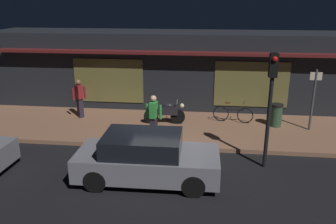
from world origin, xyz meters
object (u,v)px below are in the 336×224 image
Objects in this scene: motorcycle at (165,112)px; person_bystander at (154,117)px; bicycle_parked at (233,114)px; person_photographer at (79,98)px; sign_post at (313,96)px; trash_bin at (276,115)px; traffic_light_pole at (271,91)px; parked_car_far at (146,158)px.

motorcycle is 1.02× the size of person_bystander.
person_bystander is (-2.98, -2.23, 0.52)m from bicycle_parked.
sign_post is (9.49, -0.46, 0.48)m from person_photographer.
traffic_light_pole reaches higher than trash_bin.
person_bystander is 5.09m from trash_bin.
sign_post is (2.95, -0.57, 1.00)m from bicycle_parked.
traffic_light_pole is at bearing -124.54° from sign_post.
sign_post reaches higher than bicycle_parked.
person_photographer is 0.41× the size of parked_car_far.
person_photographer is 1.80× the size of trash_bin.
bicycle_parked is (2.78, 0.49, -0.14)m from motorcycle.
traffic_light_pole is at bearing -78.24° from bicycle_parked.
person_bystander is 0.70× the size of sign_post.
trash_bin is 4.01m from traffic_light_pole.
parked_car_far is at bearing -160.88° from traffic_light_pole.
bicycle_parked is at bearing 60.72° from parked_car_far.
motorcycle is 4.49m from trash_bin.
person_bystander is 1.80× the size of trash_bin.
trash_bin is 6.47m from parked_car_far.
motorcycle is 1.79m from person_bystander.
bicycle_parked is 0.46× the size of traffic_light_pole.
sign_post is (5.73, -0.07, 0.86)m from motorcycle.
person_photographer is at bearing 127.70° from parked_car_far.
person_photographer is at bearing 178.68° from trash_bin.
traffic_light_pole is (0.78, -3.73, 1.97)m from bicycle_parked.
sign_post is 0.58× the size of parked_car_far.
sign_post reaches higher than trash_bin.
trash_bin is at bearing 46.10° from parked_car_far.
person_photographer is (-3.76, 0.38, 0.38)m from motorcycle.
person_bystander reaches higher than trash_bin.
motorcycle reaches higher than bicycle_parked.
sign_post reaches higher than person_photographer.
trash_bin is at bearing 167.98° from sign_post.
motorcycle is 1.02× the size of person_photographer.
parked_car_far reaches higher than trash_bin.
person_photographer is 0.70× the size of sign_post.
person_photographer is 1.00× the size of person_bystander.
traffic_light_pole is at bearing -26.33° from person_photographer.
person_bystander is at bearing -96.73° from motorcycle.
trash_bin is 0.26× the size of traffic_light_pole.
sign_post is at bearing 15.66° from person_bystander.
person_bystander reaches higher than bicycle_parked.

